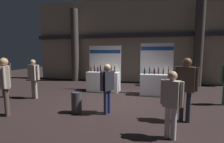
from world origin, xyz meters
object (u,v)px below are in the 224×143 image
(visitor_5, at_px, (186,84))
(exhibitor_booth_1, at_px, (156,82))
(trash_bin, at_px, (77,102))
(visitor_3, at_px, (171,100))
(visitor_0, at_px, (34,75))
(visitor_6, at_px, (5,74))
(visitor_2, at_px, (107,85))
(visitor_1, at_px, (5,82))
(exhibitor_booth_0, at_px, (103,80))

(visitor_5, bearing_deg, exhibitor_booth_1, -55.64)
(trash_bin, height_order, visitor_3, visitor_3)
(visitor_0, bearing_deg, visitor_6, -160.37)
(visitor_0, xyz_separation_m, visitor_2, (3.58, -1.01, -0.06))
(visitor_1, xyz_separation_m, visitor_2, (3.04, 0.90, -0.12))
(exhibitor_booth_0, relative_size, trash_bin, 3.34)
(trash_bin, relative_size, visitor_5, 0.38)
(visitor_1, height_order, visitor_2, visitor_1)
(exhibitor_booth_1, xyz_separation_m, visitor_6, (-6.51, -2.03, 0.43))
(exhibitor_booth_0, relative_size, visitor_2, 1.44)
(visitor_5, distance_m, visitor_6, 7.31)
(visitor_6, bearing_deg, exhibitor_booth_0, -11.01)
(visitor_3, height_order, visitor_6, visitor_6)
(visitor_3, relative_size, visitor_5, 0.86)
(visitor_3, relative_size, visitor_6, 0.89)
(visitor_2, bearing_deg, exhibitor_booth_1, -2.52)
(visitor_5, bearing_deg, visitor_3, 85.72)
(exhibitor_booth_0, xyz_separation_m, visitor_0, (-2.54, -1.99, 0.42))
(trash_bin, distance_m, visitor_2, 1.19)
(visitor_0, xyz_separation_m, visitor_6, (-1.35, -0.17, 0.02))
(visitor_0, relative_size, visitor_6, 0.96)
(visitor_2, height_order, visitor_6, visitor_6)
(visitor_2, height_order, visitor_5, visitor_5)
(visitor_2, xyz_separation_m, visitor_5, (2.32, -0.07, 0.15))
(exhibitor_booth_1, height_order, visitor_2, exhibitor_booth_1)
(visitor_0, bearing_deg, exhibitor_booth_0, 50.82)
(exhibitor_booth_0, distance_m, visitor_5, 4.58)
(exhibitor_booth_1, distance_m, visitor_5, 3.07)
(visitor_6, bearing_deg, visitor_3, -56.56)
(visitor_0, bearing_deg, exhibitor_booth_1, 32.51)
(visitor_1, bearing_deg, visitor_0, -24.29)
(visitor_3, bearing_deg, visitor_2, 170.05)
(visitor_3, bearing_deg, trash_bin, -176.91)
(visitor_0, distance_m, visitor_2, 3.72)
(visitor_1, height_order, visitor_6, visitor_1)
(exhibitor_booth_1, distance_m, trash_bin, 3.99)
(exhibitor_booth_1, distance_m, visitor_6, 6.83)
(exhibitor_booth_1, height_order, visitor_5, exhibitor_booth_1)
(trash_bin, height_order, visitor_1, visitor_1)
(exhibitor_booth_1, height_order, visitor_1, exhibitor_booth_1)
(trash_bin, xyz_separation_m, visitor_0, (-2.57, 1.17, 0.67))
(exhibitor_booth_0, distance_m, visitor_0, 3.25)
(exhibitor_booth_0, xyz_separation_m, visitor_1, (-2.00, -3.90, 0.49))
(visitor_5, bearing_deg, visitor_6, 13.02)
(exhibitor_booth_1, bearing_deg, exhibitor_booth_0, 177.12)
(trash_bin, bearing_deg, visitor_0, 155.54)
(visitor_0, bearing_deg, visitor_1, -61.58)
(visitor_2, bearing_deg, exhibitor_booth_0, 45.46)
(visitor_0, distance_m, visitor_6, 1.36)
(visitor_0, bearing_deg, trash_bin, -11.80)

